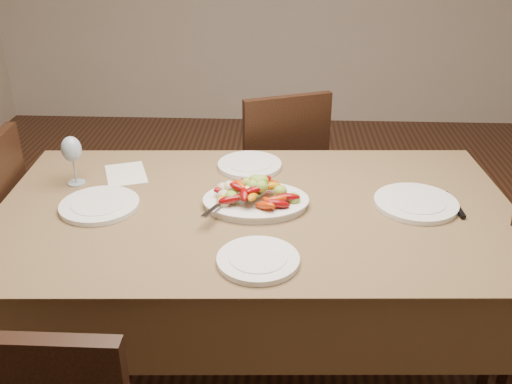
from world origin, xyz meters
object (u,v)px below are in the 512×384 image
at_px(serving_platter, 256,203).
at_px(plate_near, 258,260).
at_px(plate_right, 416,203).
at_px(chair_far, 272,175).
at_px(wine_glass, 73,159).
at_px(dining_table, 256,294).
at_px(plate_far, 250,165).
at_px(plate_left, 100,205).

xyz_separation_m(serving_platter, plate_near, (0.02, -0.36, -0.00)).
bearing_deg(plate_right, chair_far, 122.35).
bearing_deg(wine_glass, dining_table, -12.87).
relative_size(serving_platter, plate_far, 1.40).
bearing_deg(dining_table, chair_far, 87.22).
bearing_deg(dining_table, wine_glass, 167.13).
xyz_separation_m(plate_left, plate_far, (0.51, 0.37, 0.00)).
xyz_separation_m(chair_far, plate_near, (-0.02, -1.22, 0.29)).
height_order(plate_left, plate_right, same).
height_order(plate_far, wine_glass, wine_glass).
bearing_deg(plate_left, plate_right, 3.51).
xyz_separation_m(plate_right, wine_glass, (-1.27, 0.12, 0.09)).
bearing_deg(wine_glass, serving_platter, -11.89).
relative_size(plate_near, wine_glass, 1.22).
relative_size(dining_table, chair_far, 1.94).
height_order(dining_table, plate_left, plate_left).
relative_size(chair_far, wine_glass, 4.64).
bearing_deg(plate_left, wine_glass, 127.86).
xyz_separation_m(dining_table, plate_left, (-0.55, -0.03, 0.39)).
xyz_separation_m(dining_table, plate_far, (-0.04, 0.34, 0.39)).
relative_size(serving_platter, plate_left, 1.30).
distance_m(chair_far, plate_near, 1.25).
height_order(plate_near, wine_glass, wine_glass).
bearing_deg(dining_table, serving_platter, 94.24).
xyz_separation_m(dining_table, chair_far, (0.04, 0.87, 0.10)).
xyz_separation_m(dining_table, wine_glass, (-0.70, 0.16, 0.48)).
height_order(dining_table, plate_near, plate_near).
bearing_deg(wine_glass, chair_far, 43.92).
height_order(dining_table, plate_far, plate_far).
height_order(chair_far, wine_glass, wine_glass).
distance_m(plate_near, wine_glass, 0.89).
bearing_deg(plate_near, chair_far, 89.06).
height_order(serving_platter, plate_near, serving_platter).
distance_m(serving_platter, plate_far, 0.33).
bearing_deg(plate_far, dining_table, -82.98).
bearing_deg(serving_platter, plate_right, 2.94).
bearing_deg(chair_far, serving_platter, 65.82).
distance_m(plate_far, wine_glass, 0.69).
distance_m(plate_left, plate_far, 0.63).
bearing_deg(chair_far, plate_near, 67.77).
xyz_separation_m(serving_platter, plate_left, (-0.55, -0.04, -0.00)).
xyz_separation_m(plate_left, wine_glass, (-0.15, 0.19, 0.09)).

